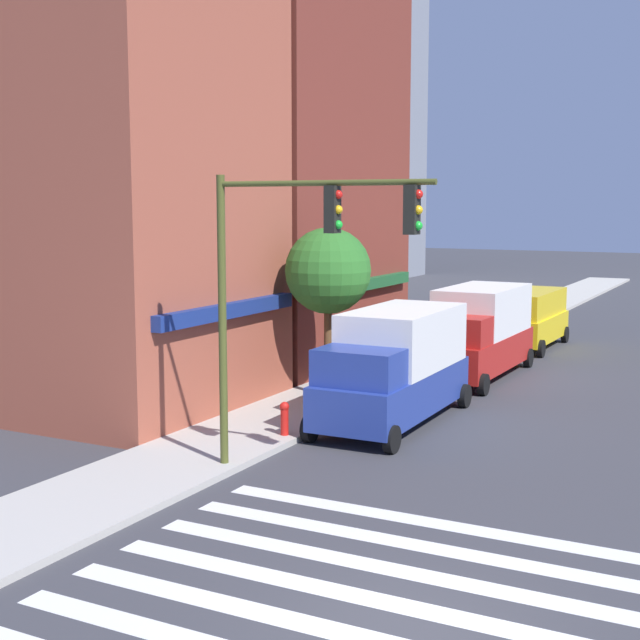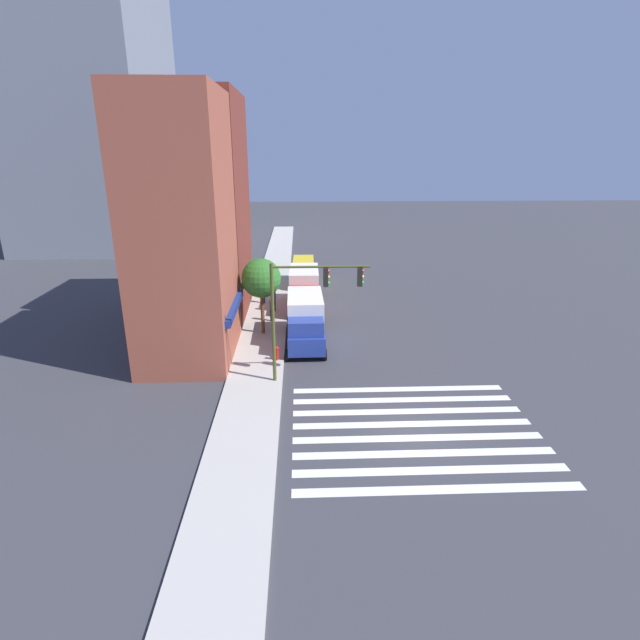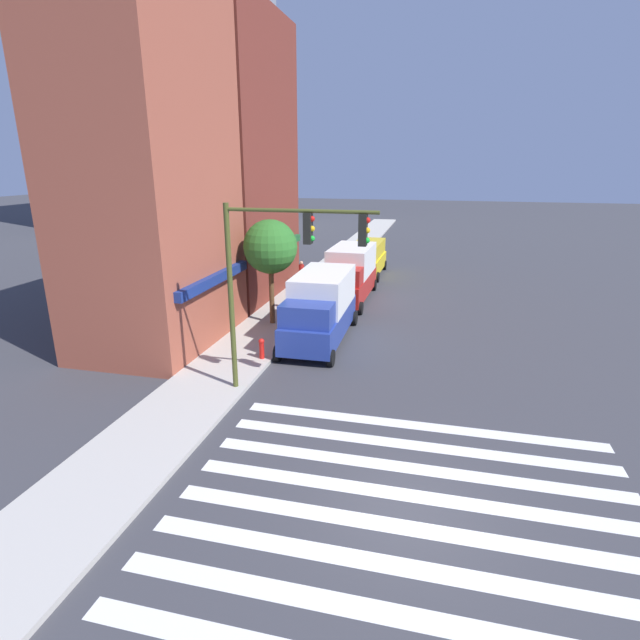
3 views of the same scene
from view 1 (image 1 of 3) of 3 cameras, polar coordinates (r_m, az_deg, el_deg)
The scene contains 13 objects.
ground_plane at distance 13.22m, azimuth 5.53°, elevation -18.97°, with size 200.00×200.00×0.00m, color #38383D.
sidewalk_left at distance 17.20m, azimuth -18.92°, elevation -12.66°, with size 120.00×3.00×0.15m.
crosswalk_stripes at distance 13.22m, azimuth 5.53°, elevation -18.95°, with size 8.55×10.80×0.01m.
storefront_row at distance 29.57m, azimuth -5.04°, elevation 10.80°, with size 17.01×5.30×15.49m.
traffic_signal at distance 18.45m, azimuth -1.74°, elevation 3.79°, with size 0.32×4.97×6.48m.
box_truck_blue at distance 23.94m, azimuth 4.82°, elevation -2.87°, with size 6.23×2.42×3.04m.
box_truck_red at distance 30.63m, azimuth 10.05°, elevation -0.68°, with size 6.23×2.42×3.04m.
van_yellow at distance 37.30m, azimuth 13.27°, elevation 0.22°, with size 5.03×2.22×2.34m.
pedestrian_blue_shirt at distance 30.59m, azimuth 5.36°, elevation -1.58°, with size 0.32×0.32×1.77m.
pedestrian_grey_coat at distance 28.55m, azimuth 3.57°, elevation -2.22°, with size 0.32×0.32×1.77m.
pedestrian_red_jacket at distance 32.92m, azimuth 5.27°, elevation -0.94°, with size 0.32×0.32×1.77m.
fire_hydrant at distance 22.26m, azimuth -2.28°, elevation -6.21°, with size 0.24×0.24×0.84m.
street_tree at distance 26.20m, azimuth 0.52°, elevation 3.12°, with size 2.54×2.54×5.03m.
Camera 1 is at (-11.00, -4.38, 5.88)m, focal length 50.00 mm.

